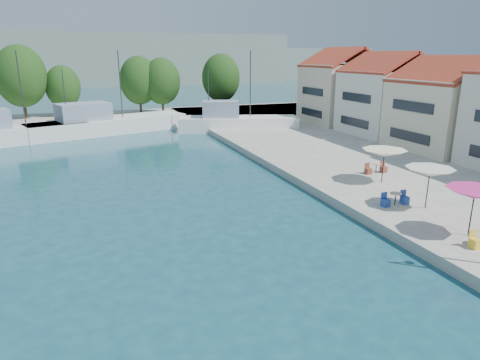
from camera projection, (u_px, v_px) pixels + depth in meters
name	position (u px, v px, depth m)	size (l,w,h in m)	color
quay_right	(452.00, 160.00, 37.83)	(32.00, 92.00, 0.60)	gray
quay_far	(85.00, 120.00, 61.12)	(90.00, 16.00, 0.60)	gray
hill_west	(3.00, 59.00, 135.32)	(180.00, 40.00, 16.00)	gray
hill_east	(200.00, 64.00, 177.25)	(140.00, 40.00, 12.00)	gray
building_04	(450.00, 102.00, 39.88)	(9.00, 8.80, 9.20)	beige
building_05	(387.00, 92.00, 47.91)	(8.40, 8.80, 9.70)	silver
building_06	(342.00, 85.00, 55.95)	(9.00, 8.80, 10.20)	beige
trawler_02	(7.00, 134.00, 45.99)	(15.97, 8.52, 10.20)	silver
trawler_03	(104.00, 124.00, 52.62)	(19.90, 10.43, 10.20)	white
trawler_04	(235.00, 123.00, 53.83)	(15.27, 8.06, 10.20)	white
tree_04	(21.00, 76.00, 59.30)	(6.84, 6.84, 10.13)	#3F2B19
tree_05	(63.00, 87.00, 62.28)	(4.93, 4.93, 7.30)	#3F2B19
tree_06	(139.00, 80.00, 65.04)	(5.82, 5.82, 8.61)	#3F2B19
tree_07	(162.00, 81.00, 65.35)	(5.64, 5.64, 8.35)	#3F2B19
tree_08	(221.00, 78.00, 68.33)	(6.06, 6.06, 8.96)	#3F2B19
umbrella_pink	(475.00, 194.00, 20.65)	(2.75, 2.75, 2.44)	black
umbrella_white	(430.00, 172.00, 24.47)	(2.79, 2.79, 2.44)	black
umbrella_cream	(384.00, 153.00, 29.69)	(3.10, 3.10, 2.35)	black
cafe_table_02	(395.00, 201.00, 25.50)	(1.82, 0.70, 0.76)	black
cafe_table_03	(376.00, 170.00, 32.44)	(1.82, 0.70, 0.76)	black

